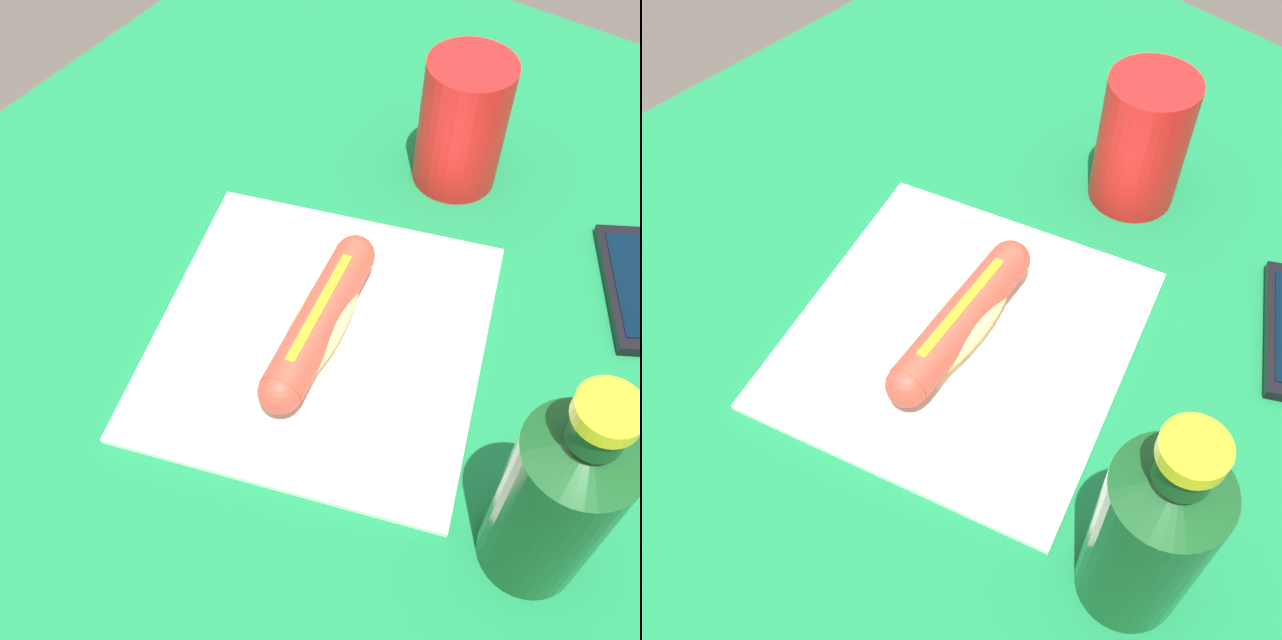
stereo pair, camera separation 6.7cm
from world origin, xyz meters
TOP-DOWN VIEW (x-y plane):
  - ground_plane at (0.00, 0.00)m, footprint 6.00×6.00m
  - dining_table at (0.00, 0.00)m, footprint 1.05×1.01m
  - paper_wrapper at (0.07, -0.02)m, footprint 0.37×0.36m
  - hot_dog at (0.07, -0.02)m, footprint 0.20×0.07m
  - soda_bottle at (0.14, 0.22)m, footprint 0.08×0.08m
  - drinking_cup at (-0.18, -0.02)m, footprint 0.09×0.09m

SIDE VIEW (x-z plane):
  - ground_plane at x=0.00m, z-range 0.00..0.00m
  - dining_table at x=0.00m, z-range 0.25..1.00m
  - paper_wrapper at x=0.07m, z-range 0.75..0.76m
  - hot_dog at x=0.07m, z-range 0.76..0.80m
  - drinking_cup at x=-0.18m, z-range 0.75..0.89m
  - soda_bottle at x=0.14m, z-range 0.74..0.95m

